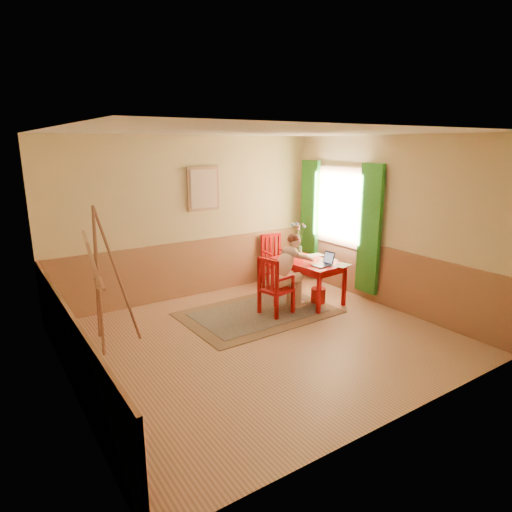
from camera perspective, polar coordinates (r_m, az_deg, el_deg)
room at (r=5.77m, az=0.95°, el=1.89°), size 5.04×4.54×2.84m
wainscot at (r=6.66m, az=-2.97°, el=-4.44°), size 5.00×4.50×1.00m
window at (r=8.13m, az=10.70°, el=4.94°), size 0.12×2.01×2.20m
wall_portrait at (r=7.69m, az=-6.90°, el=8.73°), size 0.60×0.05×0.76m
rug at (r=7.10m, az=0.30°, el=-7.43°), size 2.44×1.67×0.02m
table at (r=7.51m, az=6.81°, el=-1.29°), size 0.84×1.27×0.72m
chair_left at (r=6.89m, az=2.40°, el=-4.00°), size 0.51×0.50×0.95m
chair_back at (r=8.44m, az=2.45°, el=-0.47°), size 0.47×0.49×0.96m
figure at (r=7.04m, az=4.09°, el=-1.74°), size 0.97×0.51×1.26m
laptop at (r=7.23m, az=8.91°, el=-0.88°), size 0.37×0.25×0.21m
papers at (r=7.61m, az=8.13°, el=-0.39°), size 0.78×1.25×0.00m
vase at (r=7.84m, az=5.64°, el=2.12°), size 0.21×0.31×0.59m
wastebasket at (r=7.57m, az=8.14°, el=-5.15°), size 0.31×0.31×0.27m
easel at (r=6.03m, az=-20.29°, el=-1.11°), size 0.69×0.86×1.91m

